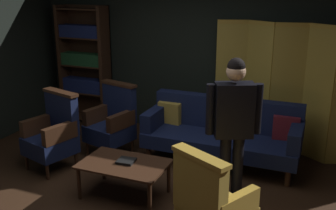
{
  "coord_description": "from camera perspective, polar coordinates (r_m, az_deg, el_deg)",
  "views": [
    {
      "loc": [
        1.81,
        -3.61,
        2.43
      ],
      "look_at": [
        0.0,
        0.8,
        0.95
      ],
      "focal_mm": 42.59,
      "sensor_mm": 36.0,
      "label": 1
    }
  ],
  "objects": [
    {
      "name": "ground_plane",
      "position": [
        4.71,
        -3.81,
        -13.83
      ],
      "size": [
        10.0,
        10.0,
        0.0
      ],
      "primitive_type": "plane",
      "color": "#331E11"
    },
    {
      "name": "back_wall",
      "position": [
        6.41,
        5.68,
        7.93
      ],
      "size": [
        7.2,
        0.1,
        2.8
      ],
      "primitive_type": "cube",
      "color": "black",
      "rests_on": "ground_plane"
    },
    {
      "name": "folding_screen",
      "position": [
        5.92,
        16.6,
        2.39
      ],
      "size": [
        2.12,
        0.41,
        1.9
      ],
      "color": "#B29338",
      "rests_on": "ground_plane"
    },
    {
      "name": "bookshelf",
      "position": [
        7.16,
        -11.83,
        5.92
      ],
      "size": [
        0.9,
        0.32,
        2.05
      ],
      "color": "#382114",
      "rests_on": "ground_plane"
    },
    {
      "name": "velvet_couch",
      "position": [
        5.58,
        7.81,
        -3.7
      ],
      "size": [
        2.12,
        0.78,
        0.88
      ],
      "color": "#382114",
      "rests_on": "ground_plane"
    },
    {
      "name": "coffee_table",
      "position": [
        4.71,
        -6.31,
        -8.76
      ],
      "size": [
        1.0,
        0.64,
        0.42
      ],
      "color": "#382114",
      "rests_on": "ground_plane"
    },
    {
      "name": "armchair_gilt_accent",
      "position": [
        3.74,
        6.29,
        -14.09
      ],
      "size": [
        0.78,
        0.78,
        1.04
      ],
      "color": "#B78E33",
      "rests_on": "ground_plane"
    },
    {
      "name": "armchair_wing_left",
      "position": [
        5.83,
        -7.98,
        -2.36
      ],
      "size": [
        0.7,
        0.7,
        1.04
      ],
      "color": "#382114",
      "rests_on": "ground_plane"
    },
    {
      "name": "armchair_wing_right",
      "position": [
        5.55,
        -16.09,
        -3.9
      ],
      "size": [
        0.72,
        0.71,
        1.04
      ],
      "color": "#382114",
      "rests_on": "ground_plane"
    },
    {
      "name": "standing_figure",
      "position": [
        4.25,
        9.34,
        -2.32
      ],
      "size": [
        0.54,
        0.36,
        1.7
      ],
      "color": "black",
      "rests_on": "ground_plane"
    },
    {
      "name": "book_black_cloth",
      "position": [
        4.7,
        -6.01,
        -7.96
      ],
      "size": [
        0.21,
        0.2,
        0.03
      ],
      "primitive_type": "cube",
      "rotation": [
        0.0,
        0.0,
        0.07
      ],
      "color": "black",
      "rests_on": "coffee_table"
    }
  ]
}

